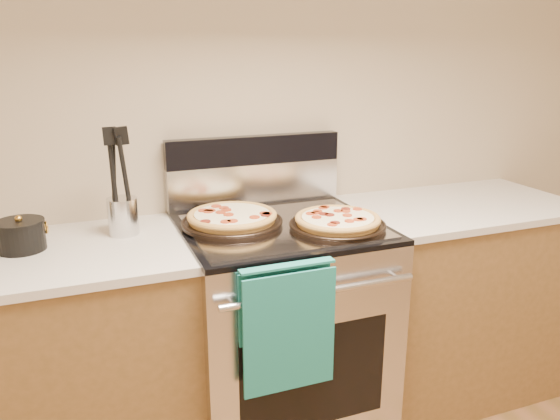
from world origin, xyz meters
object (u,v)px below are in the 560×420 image
object	(u,v)px
pepperoni_pizza_front	(338,222)
utensil_crock	(123,216)
pepperoni_pizza_back	(232,219)
saucepan	(21,237)
range_body	(280,333)

from	to	relation	value
pepperoni_pizza_front	utensil_crock	size ratio (longest dim) A/B	2.60
pepperoni_pizza_back	saucepan	bearing A→B (deg)	176.95
range_body	utensil_crock	distance (m)	0.79
utensil_crock	range_body	bearing A→B (deg)	-13.19
range_body	utensil_crock	bearing A→B (deg)	166.81
range_body	pepperoni_pizza_back	world-z (taller)	pepperoni_pizza_back
utensil_crock	pepperoni_pizza_back	bearing A→B (deg)	-12.66
range_body	utensil_crock	world-z (taller)	utensil_crock
range_body	pepperoni_pizza_front	distance (m)	0.55
pepperoni_pizza_back	saucepan	distance (m)	0.74
pepperoni_pizza_back	pepperoni_pizza_front	bearing A→B (deg)	-26.06
range_body	pepperoni_pizza_back	bearing A→B (deg)	165.65
pepperoni_pizza_back	saucepan	world-z (taller)	saucepan
pepperoni_pizza_front	saucepan	size ratio (longest dim) A/B	2.28
saucepan	pepperoni_pizza_front	bearing A→B (deg)	-11.10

